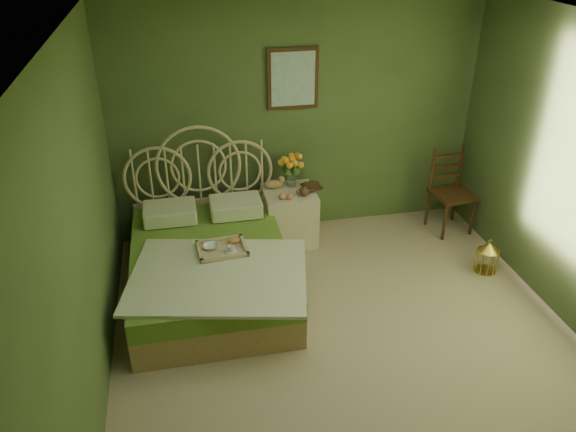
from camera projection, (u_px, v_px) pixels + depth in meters
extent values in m
plane|color=tan|center=(353.00, 353.00, 4.75)|extent=(4.50, 4.50, 0.00)
plane|color=silver|center=(377.00, 37.00, 3.49)|extent=(4.50, 4.50, 0.00)
plane|color=#566837|center=(297.00, 119.00, 6.05)|extent=(4.00, 0.00, 4.00)
plane|color=#566837|center=(79.00, 248.00, 3.77)|extent=(0.00, 4.50, 4.50)
cube|color=#35200E|center=(293.00, 79.00, 5.80)|extent=(0.54, 0.03, 0.64)
cube|color=beige|center=(293.00, 79.00, 5.78)|extent=(0.46, 0.01, 0.56)
cube|color=tan|center=(211.00, 280.00, 5.42)|extent=(1.45, 1.93, 0.29)
cube|color=olive|center=(210.00, 260.00, 5.30)|extent=(1.45, 1.93, 0.19)
cube|color=white|center=(219.00, 275.00, 4.89)|extent=(1.73, 1.45, 0.03)
cube|color=white|center=(170.00, 213.00, 5.73)|extent=(0.53, 0.39, 0.15)
cube|color=white|center=(236.00, 206.00, 5.85)|extent=(0.53, 0.39, 0.15)
cube|color=tan|center=(222.00, 251.00, 5.21)|extent=(0.48, 0.38, 0.04)
ellipsoid|color=#B77A38|center=(234.00, 241.00, 5.29)|extent=(0.12, 0.07, 0.05)
cube|color=beige|center=(289.00, 216.00, 6.22)|extent=(0.55, 0.55, 0.61)
cylinder|color=silver|center=(292.00, 178.00, 6.15)|extent=(0.10, 0.10, 0.18)
ellipsoid|color=tan|center=(273.00, 184.00, 6.11)|extent=(0.21, 0.11, 0.10)
sphere|color=#D68353|center=(282.00, 196.00, 5.89)|extent=(0.07, 0.07, 0.07)
sphere|color=#D68353|center=(290.00, 197.00, 5.88)|extent=(0.07, 0.07, 0.07)
cube|color=#35200E|center=(452.00, 194.00, 6.35)|extent=(0.48, 0.48, 0.04)
cylinder|color=#35200E|center=(442.00, 221.00, 6.27)|extent=(0.04, 0.04, 0.45)
cylinder|color=#35200E|center=(472.00, 218.00, 6.33)|extent=(0.04, 0.04, 0.45)
cylinder|color=#35200E|center=(428.00, 206.00, 6.58)|extent=(0.04, 0.04, 0.45)
cylinder|color=#35200E|center=(457.00, 203.00, 6.65)|extent=(0.04, 0.04, 0.45)
cube|color=#35200E|center=(448.00, 167.00, 6.38)|extent=(0.37, 0.09, 0.51)
cylinder|color=gold|center=(484.00, 270.00, 5.82)|extent=(0.22, 0.22, 0.01)
cylinder|color=gold|center=(486.00, 261.00, 5.76)|extent=(0.22, 0.22, 0.25)
cone|color=gold|center=(489.00, 247.00, 5.68)|extent=(0.22, 0.22, 0.09)
imported|color=#381E0F|center=(305.00, 188.00, 6.11)|extent=(0.23, 0.27, 0.02)
imported|color=#472819|center=(305.00, 187.00, 6.10)|extent=(0.19, 0.24, 0.02)
imported|color=white|center=(211.00, 246.00, 5.22)|extent=(0.15, 0.15, 0.03)
imported|color=white|center=(231.00, 249.00, 5.15)|extent=(0.09, 0.09, 0.07)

